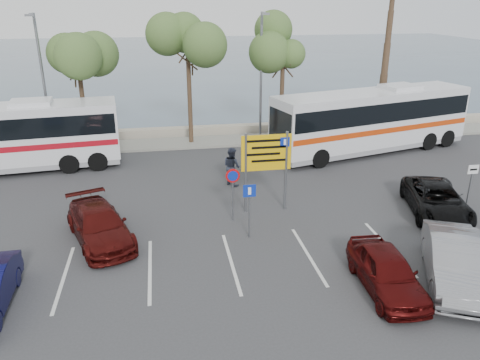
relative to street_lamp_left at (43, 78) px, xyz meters
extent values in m
plane|color=#353537|center=(10.00, -13.52, -4.60)|extent=(120.00, 120.00, 0.00)
cube|color=gray|center=(10.00, 0.48, -4.52)|extent=(44.00, 2.40, 0.15)
cube|color=#A29782|center=(10.00, 2.48, -4.30)|extent=(48.00, 0.80, 0.60)
plane|color=#3E5063|center=(10.00, 46.48, -4.59)|extent=(140.00, 140.00, 0.00)
cylinder|color=#382619|center=(2.00, 0.48, -1.93)|extent=(0.28, 0.28, 5.04)
cylinder|color=#382619|center=(8.50, 0.48, -1.65)|extent=(0.28, 0.28, 5.60)
cylinder|color=#382619|center=(14.50, 0.48, -1.86)|extent=(0.28, 0.28, 5.18)
cylinder|color=#382619|center=(21.50, 0.48, 0.55)|extent=(0.48, 0.48, 10.00)
cylinder|color=slate|center=(0.00, 0.08, -0.45)|extent=(0.16, 0.16, 8.00)
cylinder|color=slate|center=(0.00, -0.37, 3.50)|extent=(0.12, 0.90, 0.12)
cube|color=slate|center=(0.00, -0.87, 3.45)|extent=(0.45, 0.25, 0.12)
cylinder|color=slate|center=(13.00, 0.08, -0.45)|extent=(0.16, 0.16, 8.00)
cylinder|color=slate|center=(13.00, -0.37, 3.50)|extent=(0.12, 0.90, 0.12)
cube|color=slate|center=(13.00, -0.87, 3.45)|extent=(0.45, 0.25, 0.12)
cylinder|color=slate|center=(10.10, -10.32, -2.80)|extent=(0.12, 0.12, 3.60)
cylinder|color=slate|center=(11.90, -10.32, -2.80)|extent=(0.12, 0.12, 3.60)
cube|color=#E1AA0B|center=(11.00, -10.32, -1.90)|extent=(2.20, 0.06, 1.60)
cube|color=#0C2699|center=(11.80, -10.36, -1.45)|extent=(0.42, 0.01, 0.42)
cylinder|color=slate|center=(9.40, -11.12, -3.50)|extent=(0.07, 0.07, 2.20)
cylinder|color=#B20C0C|center=(9.40, -11.15, -2.55)|extent=(0.60, 0.03, 0.60)
cylinder|color=slate|center=(9.80, -12.72, -3.50)|extent=(0.07, 0.07, 2.20)
cube|color=#0C2699|center=(9.80, -12.74, -2.60)|extent=(0.50, 0.03, 0.50)
cylinder|color=slate|center=(19.80, -12.02, -3.50)|extent=(0.07, 0.07, 2.20)
cube|color=white|center=(19.80, -12.04, -2.60)|extent=(0.50, 0.03, 0.40)
cube|color=#A00C17|center=(-2.00, -3.02, -3.00)|extent=(12.47, 3.89, 0.31)
cube|color=gray|center=(-2.00, -3.02, -4.03)|extent=(12.47, 3.83, 0.57)
cube|color=silver|center=(19.27, -3.02, -2.44)|extent=(13.06, 5.88, 3.14)
cube|color=black|center=(19.27, -3.02, -1.88)|extent=(12.83, 5.85, 1.12)
cube|color=#BF360B|center=(19.27, -3.02, -2.95)|extent=(12.95, 5.87, 0.32)
cube|color=gray|center=(19.27, -3.02, -4.01)|extent=(12.93, 5.82, 0.59)
cube|color=silver|center=(19.27, -3.02, -0.74)|extent=(2.50, 2.19, 0.26)
imported|color=#460D0B|center=(4.00, -12.02, -3.92)|extent=(3.36, 5.03, 1.35)
imported|color=#470A0A|center=(13.50, -17.02, -3.92)|extent=(1.78, 4.05, 1.36)
imported|color=black|center=(18.30, -12.02, -3.93)|extent=(3.44, 5.23, 1.34)
imported|color=gray|center=(15.90, -17.02, -3.81)|extent=(3.54, 5.06, 1.58)
imported|color=#2F3547|center=(10.00, -7.02, -3.62)|extent=(1.13, 1.20, 1.96)
camera|label=1|loc=(6.60, -29.01, 4.32)|focal=35.00mm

